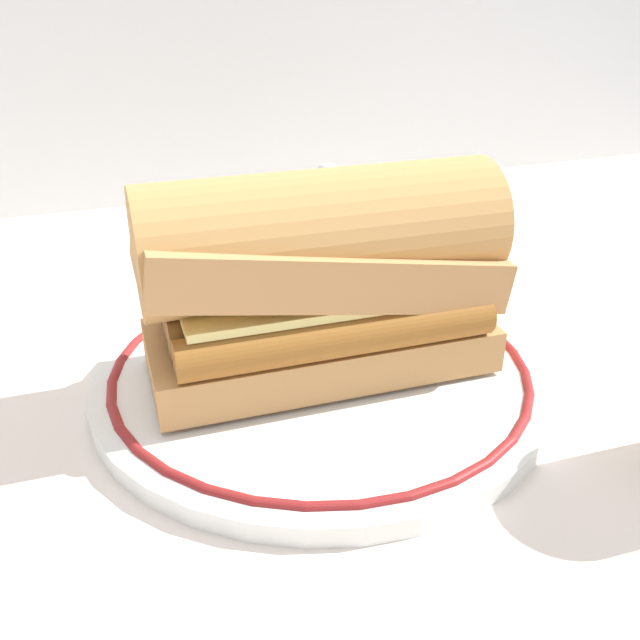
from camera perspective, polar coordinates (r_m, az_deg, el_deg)
name	(u,v)px	position (r m, az deg, el deg)	size (l,w,h in m)	color
ground_plane	(292,379)	(0.45, -2.28, -4.81)	(1.50, 1.50, 0.00)	silver
plate	(320,373)	(0.44, 0.00, -4.32)	(0.28, 0.28, 0.01)	white
sausage_sandwich	(320,274)	(0.41, 0.00, 3.80)	(0.21, 0.10, 0.12)	tan
salt_shaker	(328,203)	(0.66, 0.68, 9.50)	(0.03, 0.03, 0.07)	white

